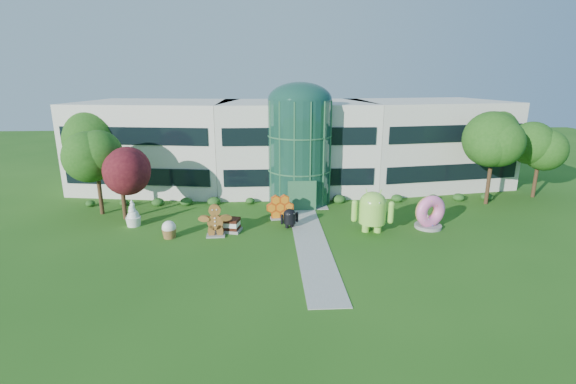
{
  "coord_description": "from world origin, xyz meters",
  "views": [
    {
      "loc": [
        -3.38,
        -27.46,
        11.94
      ],
      "look_at": [
        -1.46,
        6.0,
        2.6
      ],
      "focal_mm": 26.0,
      "sensor_mm": 36.0,
      "label": 1
    }
  ],
  "objects_px": {
    "android_green": "(373,209)",
    "donut": "(429,211)",
    "android_black": "(290,217)",
    "gingerbread": "(215,220)"
  },
  "relations": [
    {
      "from": "android_green",
      "to": "android_black",
      "type": "xyz_separation_m",
      "value": [
        -6.45,
        1.33,
        -1.01
      ]
    },
    {
      "from": "android_green",
      "to": "gingerbread",
      "type": "relative_size",
      "value": 1.38
    },
    {
      "from": "android_black",
      "to": "donut",
      "type": "bearing_deg",
      "value": -23.92
    },
    {
      "from": "android_black",
      "to": "donut",
      "type": "xyz_separation_m",
      "value": [
        11.28,
        -0.7,
        0.47
      ]
    },
    {
      "from": "android_black",
      "to": "donut",
      "type": "distance_m",
      "value": 11.31
    },
    {
      "from": "donut",
      "to": "gingerbread",
      "type": "xyz_separation_m",
      "value": [
        -17.09,
        -0.85,
        -0.1
      ]
    },
    {
      "from": "android_green",
      "to": "donut",
      "type": "height_order",
      "value": "android_green"
    },
    {
      "from": "android_green",
      "to": "gingerbread",
      "type": "xyz_separation_m",
      "value": [
        -12.26,
        -0.21,
        -0.64
      ]
    },
    {
      "from": "android_black",
      "to": "gingerbread",
      "type": "distance_m",
      "value": 6.03
    },
    {
      "from": "donut",
      "to": "android_green",
      "type": "bearing_deg",
      "value": 170.23
    }
  ]
}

